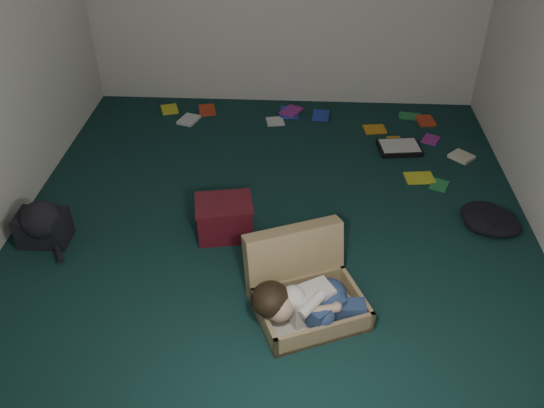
# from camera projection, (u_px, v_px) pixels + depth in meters

# --- Properties ---
(floor) EXTENTS (4.50, 4.50, 0.00)m
(floor) POSITION_uv_depth(u_px,v_px,m) (273.00, 229.00, 4.44)
(floor) COLOR #0F2D2B
(floor) RESTS_ON ground
(wall_front) EXTENTS (4.50, 0.00, 4.50)m
(wall_front) POSITION_uv_depth(u_px,v_px,m) (236.00, 348.00, 1.86)
(wall_front) COLOR silver
(wall_front) RESTS_ON ground
(suitcase) EXTENTS (0.86, 0.85, 0.49)m
(suitcase) POSITION_uv_depth(u_px,v_px,m) (304.00, 287.00, 3.72)
(suitcase) COLOR #9F8457
(suitcase) RESTS_ON floor
(person) EXTENTS (0.74, 0.39, 0.30)m
(person) POSITION_uv_depth(u_px,v_px,m) (307.00, 302.00, 3.56)
(person) COLOR white
(person) RESTS_ON suitcase
(maroon_bin) EXTENTS (0.47, 0.40, 0.29)m
(maroon_bin) POSITION_uv_depth(u_px,v_px,m) (224.00, 218.00, 4.32)
(maroon_bin) COLOR #501019
(maroon_bin) RESTS_ON floor
(backpack) EXTENTS (0.45, 0.36, 0.27)m
(backpack) POSITION_uv_depth(u_px,v_px,m) (43.00, 227.00, 4.26)
(backpack) COLOR black
(backpack) RESTS_ON floor
(clothing_pile) EXTENTS (0.47, 0.43, 0.12)m
(clothing_pile) POSITION_uv_depth(u_px,v_px,m) (488.00, 221.00, 4.42)
(clothing_pile) COLOR black
(clothing_pile) RESTS_ON floor
(paper_tray) EXTENTS (0.42, 0.33, 0.05)m
(paper_tray) POSITION_uv_depth(u_px,v_px,m) (399.00, 148.00, 5.39)
(paper_tray) COLOR black
(paper_tray) RESTS_ON floor
(book_scatter) EXTENTS (3.07, 1.52, 0.02)m
(book_scatter) POSITION_uv_depth(u_px,v_px,m) (339.00, 131.00, 5.68)
(book_scatter) COLOR yellow
(book_scatter) RESTS_ON floor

